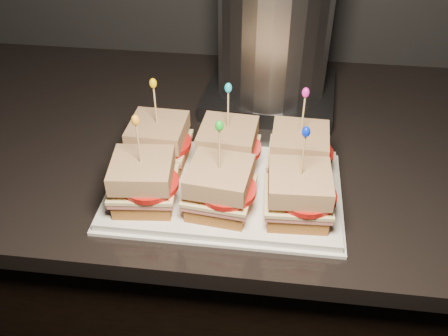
# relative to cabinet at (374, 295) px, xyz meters

# --- Properties ---
(cabinet) EXTENTS (2.64, 0.66, 0.83)m
(cabinet) POSITION_rel_cabinet_xyz_m (0.00, 0.00, 0.00)
(cabinet) COLOR black
(cabinet) RESTS_ON ground
(granite_slab) EXTENTS (2.68, 0.70, 0.03)m
(granite_slab) POSITION_rel_cabinet_xyz_m (0.00, -0.00, 0.43)
(granite_slab) COLOR black
(granite_slab) RESTS_ON cabinet
(platter) EXTENTS (0.38, 0.24, 0.02)m
(platter) POSITION_rel_cabinet_xyz_m (-0.35, -0.18, 0.46)
(platter) COLOR white
(platter) RESTS_ON granite_slab
(platter_rim) EXTENTS (0.39, 0.25, 0.01)m
(platter_rim) POSITION_rel_cabinet_xyz_m (-0.35, -0.18, 0.45)
(platter_rim) COLOR white
(platter_rim) RESTS_ON granite_slab
(sandwich_0_bread_bot) EXTENTS (0.09, 0.09, 0.03)m
(sandwich_0_bread_bot) POSITION_rel_cabinet_xyz_m (-0.47, -0.12, 0.48)
(sandwich_0_bread_bot) COLOR brown
(sandwich_0_bread_bot) RESTS_ON platter
(sandwich_0_ham) EXTENTS (0.10, 0.10, 0.01)m
(sandwich_0_ham) POSITION_rel_cabinet_xyz_m (-0.47, -0.12, 0.50)
(sandwich_0_ham) COLOR #C4615E
(sandwich_0_ham) RESTS_ON sandwich_0_bread_bot
(sandwich_0_cheese) EXTENTS (0.10, 0.10, 0.01)m
(sandwich_0_cheese) POSITION_rel_cabinet_xyz_m (-0.47, -0.12, 0.50)
(sandwich_0_cheese) COLOR #EBD58E
(sandwich_0_cheese) RESTS_ON sandwich_0_ham
(sandwich_0_tomato) EXTENTS (0.09, 0.09, 0.01)m
(sandwich_0_tomato) POSITION_rel_cabinet_xyz_m (-0.46, -0.13, 0.51)
(sandwich_0_tomato) COLOR #B31510
(sandwich_0_tomato) RESTS_ON sandwich_0_cheese
(sandwich_0_bread_top) EXTENTS (0.10, 0.10, 0.03)m
(sandwich_0_bread_top) POSITION_rel_cabinet_xyz_m (-0.47, -0.12, 0.53)
(sandwich_0_bread_top) COLOR brown
(sandwich_0_bread_top) RESTS_ON sandwich_0_tomato
(sandwich_0_pick) EXTENTS (0.00, 0.00, 0.09)m
(sandwich_0_pick) POSITION_rel_cabinet_xyz_m (-0.47, -0.12, 0.58)
(sandwich_0_pick) COLOR tan
(sandwich_0_pick) RESTS_ON sandwich_0_bread_top
(sandwich_0_frill) EXTENTS (0.01, 0.01, 0.02)m
(sandwich_0_frill) POSITION_rel_cabinet_xyz_m (-0.47, -0.12, 0.62)
(sandwich_0_frill) COLOR #EAAF05
(sandwich_0_frill) RESTS_ON sandwich_0_pick
(sandwich_1_bread_bot) EXTENTS (0.10, 0.10, 0.03)m
(sandwich_1_bread_bot) POSITION_rel_cabinet_xyz_m (-0.35, -0.12, 0.48)
(sandwich_1_bread_bot) COLOR brown
(sandwich_1_bread_bot) RESTS_ON platter
(sandwich_1_ham) EXTENTS (0.11, 0.10, 0.01)m
(sandwich_1_ham) POSITION_rel_cabinet_xyz_m (-0.35, -0.12, 0.50)
(sandwich_1_ham) COLOR #C4615E
(sandwich_1_ham) RESTS_ON sandwich_1_bread_bot
(sandwich_1_cheese) EXTENTS (0.11, 0.10, 0.01)m
(sandwich_1_cheese) POSITION_rel_cabinet_xyz_m (-0.35, -0.12, 0.50)
(sandwich_1_cheese) COLOR #EBD58E
(sandwich_1_cheese) RESTS_ON sandwich_1_ham
(sandwich_1_tomato) EXTENTS (0.09, 0.09, 0.01)m
(sandwich_1_tomato) POSITION_rel_cabinet_xyz_m (-0.34, -0.13, 0.51)
(sandwich_1_tomato) COLOR #B31510
(sandwich_1_tomato) RESTS_ON sandwich_1_cheese
(sandwich_1_bread_top) EXTENTS (0.10, 0.10, 0.03)m
(sandwich_1_bread_top) POSITION_rel_cabinet_xyz_m (-0.35, -0.12, 0.53)
(sandwich_1_bread_top) COLOR brown
(sandwich_1_bread_top) RESTS_ON sandwich_1_tomato
(sandwich_1_pick) EXTENTS (0.00, 0.00, 0.09)m
(sandwich_1_pick) POSITION_rel_cabinet_xyz_m (-0.35, -0.12, 0.58)
(sandwich_1_pick) COLOR tan
(sandwich_1_pick) RESTS_ON sandwich_1_bread_top
(sandwich_1_frill) EXTENTS (0.01, 0.01, 0.02)m
(sandwich_1_frill) POSITION_rel_cabinet_xyz_m (-0.35, -0.12, 0.62)
(sandwich_1_frill) COLOR #139FB6
(sandwich_1_frill) RESTS_ON sandwich_1_pick
(sandwich_2_bread_bot) EXTENTS (0.09, 0.09, 0.03)m
(sandwich_2_bread_bot) POSITION_rel_cabinet_xyz_m (-0.23, -0.12, 0.48)
(sandwich_2_bread_bot) COLOR brown
(sandwich_2_bread_bot) RESTS_ON platter
(sandwich_2_ham) EXTENTS (0.10, 0.10, 0.01)m
(sandwich_2_ham) POSITION_rel_cabinet_xyz_m (-0.23, -0.12, 0.50)
(sandwich_2_ham) COLOR #C4615E
(sandwich_2_ham) RESTS_ON sandwich_2_bread_bot
(sandwich_2_cheese) EXTENTS (0.10, 0.10, 0.01)m
(sandwich_2_cheese) POSITION_rel_cabinet_xyz_m (-0.23, -0.12, 0.50)
(sandwich_2_cheese) COLOR #EBD58E
(sandwich_2_cheese) RESTS_ON sandwich_2_ham
(sandwich_2_tomato) EXTENTS (0.09, 0.09, 0.01)m
(sandwich_2_tomato) POSITION_rel_cabinet_xyz_m (-0.22, -0.13, 0.51)
(sandwich_2_tomato) COLOR #B31510
(sandwich_2_tomato) RESTS_ON sandwich_2_cheese
(sandwich_2_bread_top) EXTENTS (0.10, 0.10, 0.03)m
(sandwich_2_bread_top) POSITION_rel_cabinet_xyz_m (-0.23, -0.12, 0.53)
(sandwich_2_bread_top) COLOR brown
(sandwich_2_bread_top) RESTS_ON sandwich_2_tomato
(sandwich_2_pick) EXTENTS (0.00, 0.00, 0.09)m
(sandwich_2_pick) POSITION_rel_cabinet_xyz_m (-0.23, -0.12, 0.58)
(sandwich_2_pick) COLOR tan
(sandwich_2_pick) RESTS_ON sandwich_2_bread_top
(sandwich_2_frill) EXTENTS (0.01, 0.01, 0.02)m
(sandwich_2_frill) POSITION_rel_cabinet_xyz_m (-0.23, -0.12, 0.62)
(sandwich_2_frill) COLOR #D31D9E
(sandwich_2_frill) RESTS_ON sandwich_2_pick
(sandwich_3_bread_bot) EXTENTS (0.10, 0.10, 0.03)m
(sandwich_3_bread_bot) POSITION_rel_cabinet_xyz_m (-0.47, -0.23, 0.48)
(sandwich_3_bread_bot) COLOR brown
(sandwich_3_bread_bot) RESTS_ON platter
(sandwich_3_ham) EXTENTS (0.11, 0.11, 0.01)m
(sandwich_3_ham) POSITION_rel_cabinet_xyz_m (-0.47, -0.23, 0.50)
(sandwich_3_ham) COLOR #C4615E
(sandwich_3_ham) RESTS_ON sandwich_3_bread_bot
(sandwich_3_cheese) EXTENTS (0.11, 0.11, 0.01)m
(sandwich_3_cheese) POSITION_rel_cabinet_xyz_m (-0.47, -0.23, 0.50)
(sandwich_3_cheese) COLOR #EBD58E
(sandwich_3_cheese) RESTS_ON sandwich_3_ham
(sandwich_3_tomato) EXTENTS (0.09, 0.09, 0.01)m
(sandwich_3_tomato) POSITION_rel_cabinet_xyz_m (-0.46, -0.24, 0.51)
(sandwich_3_tomato) COLOR #B31510
(sandwich_3_tomato) RESTS_ON sandwich_3_cheese
(sandwich_3_bread_top) EXTENTS (0.10, 0.10, 0.03)m
(sandwich_3_bread_top) POSITION_rel_cabinet_xyz_m (-0.47, -0.23, 0.53)
(sandwich_3_bread_top) COLOR brown
(sandwich_3_bread_top) RESTS_ON sandwich_3_tomato
(sandwich_3_pick) EXTENTS (0.00, 0.00, 0.09)m
(sandwich_3_pick) POSITION_rel_cabinet_xyz_m (-0.47, -0.23, 0.58)
(sandwich_3_pick) COLOR tan
(sandwich_3_pick) RESTS_ON sandwich_3_bread_top
(sandwich_3_frill) EXTENTS (0.01, 0.01, 0.02)m
(sandwich_3_frill) POSITION_rel_cabinet_xyz_m (-0.47, -0.23, 0.62)
(sandwich_3_frill) COLOR orange
(sandwich_3_frill) RESTS_ON sandwich_3_pick
(sandwich_4_bread_bot) EXTENTS (0.10, 0.10, 0.03)m
(sandwich_4_bread_bot) POSITION_rel_cabinet_xyz_m (-0.35, -0.23, 0.48)
(sandwich_4_bread_bot) COLOR brown
(sandwich_4_bread_bot) RESTS_ON platter
(sandwich_4_ham) EXTENTS (0.11, 0.11, 0.01)m
(sandwich_4_ham) POSITION_rel_cabinet_xyz_m (-0.35, -0.23, 0.50)
(sandwich_4_ham) COLOR #C4615E
(sandwich_4_ham) RESTS_ON sandwich_4_bread_bot
(sandwich_4_cheese) EXTENTS (0.11, 0.11, 0.01)m
(sandwich_4_cheese) POSITION_rel_cabinet_xyz_m (-0.35, -0.23, 0.50)
(sandwich_4_cheese) COLOR #EBD58E
(sandwich_4_cheese) RESTS_ON sandwich_4_ham
(sandwich_4_tomato) EXTENTS (0.09, 0.09, 0.01)m
(sandwich_4_tomato) POSITION_rel_cabinet_xyz_m (-0.34, -0.24, 0.51)
(sandwich_4_tomato) COLOR #B31510
(sandwich_4_tomato) RESTS_ON sandwich_4_cheese
(sandwich_4_bread_top) EXTENTS (0.10, 0.10, 0.03)m
(sandwich_4_bread_top) POSITION_rel_cabinet_xyz_m (-0.35, -0.23, 0.53)
(sandwich_4_bread_top) COLOR brown
(sandwich_4_bread_top) RESTS_ON sandwich_4_tomato
(sandwich_4_pick) EXTENTS (0.00, 0.00, 0.09)m
(sandwich_4_pick) POSITION_rel_cabinet_xyz_m (-0.35, -0.23, 0.58)
(sandwich_4_pick) COLOR tan
(sandwich_4_pick) RESTS_ON sandwich_4_bread_top
(sandwich_4_frill) EXTENTS (0.01, 0.01, 0.02)m
(sandwich_4_frill) POSITION_rel_cabinet_xyz_m (-0.35, -0.23, 0.62)
(sandwich_4_frill) COLOR green
(sandwich_4_frill) RESTS_ON sandwich_4_pick
(sandwich_5_bread_bot) EXTENTS (0.09, 0.09, 0.03)m
(sandwich_5_bread_bot) POSITION_rel_cabinet_xyz_m (-0.23, -0.23, 0.48)
(sandwich_5_bread_bot) COLOR brown
(sandwich_5_bread_bot) RESTS_ON platter
(sandwich_5_ham) EXTENTS (0.10, 0.10, 0.01)m
(sandwich_5_ham) POSITION_rel_cabinet_xyz_m (-0.23, -0.23, 0.50)
(sandwich_5_ham) COLOR #C4615E
(sandwich_5_ham) RESTS_ON sandwich_5_bread_bot
(sandwich_5_cheese) EXTENTS (0.11, 0.10, 0.01)m
(sandwich_5_cheese) POSITION_rel_cabinet_xyz_m (-0.23, -0.23, 0.50)
(sandwich_5_cheese) COLOR #EBD58E
(sandwich_5_cheese) RESTS_ON sandwich_5_ham
(sandwich_5_tomato) EXTENTS (0.09, 0.09, 0.01)m
(sandwich_5_tomato) POSITION_rel_cabinet_xyz_m (-0.22, -0.24, 0.51)
(sandwich_5_tomato) COLOR #B31510
(sandwich_5_tomato) RESTS_ON sandwich_5_cheese
(sandwich_5_bread_top) EXTENTS (0.10, 0.10, 0.03)m
(sandwich_5_bread_top) POSITION_rel_cabinet_xyz_m (-0.23, -0.23, 0.53)
(sandwich_5_bread_top) COLOR brown
(sandwich_5_bread_top) RESTS_ON sandwich_5_tomato
(sandwich_5_pick) EXTENTS (0.00, 0.00, 0.09)m
(sandwich_5_pick) POSITION_rel_cabinet_xyz_m (-0.23, -0.23, 0.58)
(sandwich_5_pick) COLOR tan
(sandwich_5_pick) RESTS_ON sandwich_5_bread_top
(sandwich_5_frill) EXTENTS (0.01, 0.01, 0.02)m
(sandwich_5_frill) POSITION_rel_cabinet_xyz_m (-0.23, -0.23, 0.62)
(sandwich_5_frill) COLOR #041DCC
(sandwich_5_frill) RESTS_ON sandwich_5_pick
(appliance_base) EXTENTS (0.28, 0.24, 0.03)m
(appliance_base) POSITION_rel_cabinet_xyz_m (-0.29, 0.14, 0.47)
(appliance_base) COLOR #262628
(appliance_base) RESTS_ON granite_slab
(appliance_body) EXTENTS (0.22, 0.22, 0.29)m
(appliance_body) POSITION_rel_cabinet_xyz_m (-0.29, 0.14, 0.63)
(appliance_body) COLOR silver
(appliance_body) RESTS_ON appliance_base
(appliance) EXTENTS (0.27, 0.22, 0.35)m
(appliance) POSITION_rel_cabinet_xyz_m (-0.29, 0.14, 0.62)
(appliance) COLOR silver
(appliance) RESTS_ON granite_slab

